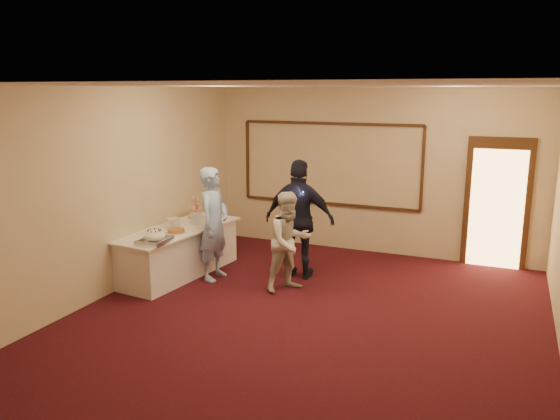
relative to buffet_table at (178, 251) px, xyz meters
The scene contains 14 objects.
floor 2.76m from the buffet_table, 21.31° to the right, with size 7.00×7.00×0.00m, color black.
room_walls 3.19m from the buffet_table, 21.31° to the right, with size 6.04×7.04×3.02m.
wall_molding 3.26m from the buffet_table, 54.74° to the left, with size 3.45×0.04×1.55m.
doorway 5.35m from the buffet_table, 27.62° to the left, with size 1.05×0.07×2.20m.
buffet_table is the anchor object (origin of this frame).
pavlova_tray 0.99m from the buffet_table, 78.14° to the right, with size 0.40×0.55×0.19m.
cupcake_stand 0.95m from the buffet_table, 99.23° to the left, with size 0.28×0.28×0.41m.
plate_stack_a 0.47m from the buffet_table, 132.18° to the right, with size 0.21×0.21×0.18m.
plate_stack_b 0.64m from the buffet_table, 76.84° to the left, with size 0.21×0.21×0.17m.
tart 0.50m from the buffet_table, 59.66° to the right, with size 0.31×0.31×0.06m.
man 0.82m from the buffet_table, ahead, with size 0.65×0.43×1.79m, color #9BBFF9.
woman 1.96m from the buffet_table, ahead, with size 0.73×0.57×1.50m, color beige.
guest 2.05m from the buffet_table, 19.05° to the left, with size 1.11×0.46×1.90m, color black.
camera_flash 2.25m from the buffet_table, 15.09° to the left, with size 0.07×0.04×0.05m, color white.
Camera 1 is at (2.29, -6.18, 2.95)m, focal length 35.00 mm.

